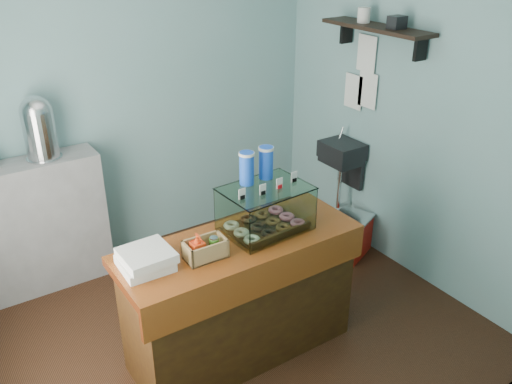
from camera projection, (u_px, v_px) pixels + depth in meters
ground at (223, 329)px, 4.04m from camera, size 3.50×3.50×0.00m
room_shell at (219, 108)px, 3.30m from camera, size 3.54×3.04×2.82m
counter at (241, 297)px, 3.65m from camera, size 1.60×0.60×0.90m
back_shelf at (41, 225)px, 4.34m from camera, size 1.00×0.32×1.10m
display_case at (263, 204)px, 3.54m from camera, size 0.57×0.43×0.52m
condiment_crate at (204, 249)px, 3.24m from camera, size 0.25×0.16×0.18m
pastry_boxes at (146, 259)px, 3.16m from camera, size 0.30×0.30×0.11m
coffee_urn at (39, 126)px, 4.05m from camera, size 0.27×0.27×0.49m
red_cooler at (349, 236)px, 4.90m from camera, size 0.50×0.45×0.36m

